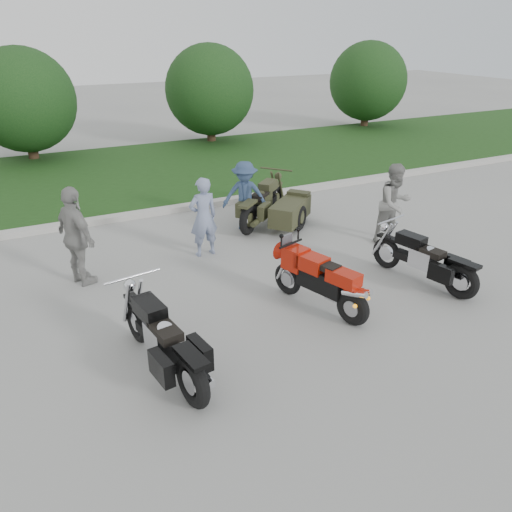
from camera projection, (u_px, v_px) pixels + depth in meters
name	position (u px, v px, depth m)	size (l,w,h in m)	color
ground	(285.00, 316.00, 8.61)	(80.00, 80.00, 0.00)	#A1A19C
curb	(176.00, 209.00, 13.46)	(60.00, 0.30, 0.15)	#B7B4AC
grass_strip	(138.00, 172.00, 16.84)	(60.00, 8.00, 0.14)	#23501B
tree_mid_left	(23.00, 100.00, 17.47)	(3.60, 3.60, 4.00)	#3F2B1C
tree_mid_right	(210.00, 90.00, 20.29)	(3.60, 3.60, 4.00)	#3F2B1C
tree_far_right	(368.00, 81.00, 23.50)	(3.60, 3.60, 4.00)	#3F2B1C
sportbike_red	(321.00, 280.00, 8.60)	(0.83, 2.03, 0.99)	black
cruiser_left	(165.00, 344.00, 7.00)	(0.66, 2.53, 0.98)	black
cruiser_right	(427.00, 262.00, 9.52)	(0.75, 2.31, 0.90)	black
cruiser_sidecar	(278.00, 209.00, 12.31)	(2.20, 2.23, 0.98)	black
person_stripe	(203.00, 217.00, 10.59)	(0.63, 0.42, 1.73)	#7F8BAC
person_grey	(395.00, 204.00, 11.25)	(0.89, 0.69, 1.83)	gray
person_denim	(245.00, 196.00, 12.02)	(1.08, 0.62, 1.68)	navy
person_back	(76.00, 237.00, 9.33)	(1.14, 0.47, 1.94)	gray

